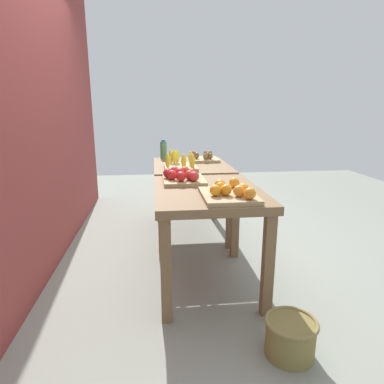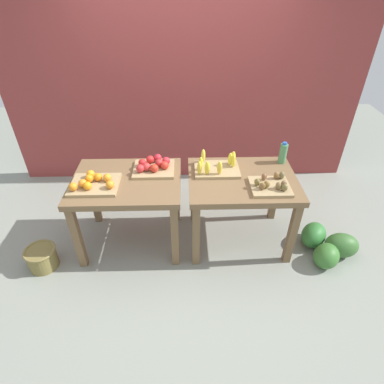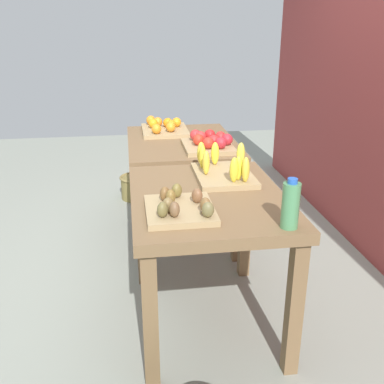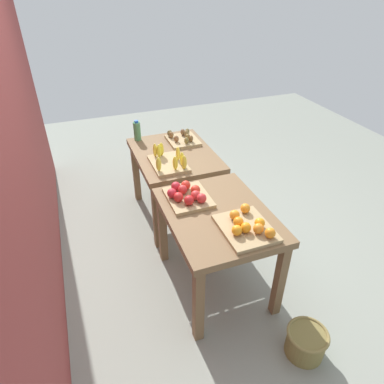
{
  "view_description": "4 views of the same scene",
  "coord_description": "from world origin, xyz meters",
  "px_view_note": "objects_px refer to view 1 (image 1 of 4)",
  "views": [
    {
      "loc": [
        -2.96,
        0.39,
        1.39
      ],
      "look_at": [
        0.09,
        0.04,
        0.6
      ],
      "focal_mm": 30.88,
      "sensor_mm": 36.0,
      "label": 1
    },
    {
      "loc": [
        0.01,
        -2.51,
        2.46
      ],
      "look_at": [
        0.07,
        0.05,
        0.6
      ],
      "focal_mm": 29.48,
      "sensor_mm": 36.0,
      "label": 2
    },
    {
      "loc": [
        2.7,
        -0.39,
        1.65
      ],
      "look_at": [
        0.03,
        -0.01,
        0.6
      ],
      "focal_mm": 41.87,
      "sensor_mm": 36.0,
      "label": 3
    },
    {
      "loc": [
        -2.53,
        0.95,
        2.4
      ],
      "look_at": [
        0.04,
        -0.0,
        0.62
      ],
      "focal_mm": 32.14,
      "sensor_mm": 36.0,
      "label": 4
    }
  ],
  "objects_px": {
    "banana_crate": "(181,164)",
    "wicker_basket": "(290,337)",
    "display_table_right": "(191,175)",
    "orange_bin": "(229,193)",
    "apple_bin": "(183,177)",
    "display_table_left": "(207,204)",
    "kiwi_bin": "(204,158)",
    "water_bottle": "(164,150)",
    "watermelon_pile": "(202,200)"
  },
  "relations": [
    {
      "from": "display_table_right",
      "to": "kiwi_bin",
      "type": "height_order",
      "value": "kiwi_bin"
    },
    {
      "from": "orange_bin",
      "to": "kiwi_bin",
      "type": "bearing_deg",
      "value": -2.29
    },
    {
      "from": "display_table_right",
      "to": "wicker_basket",
      "type": "relative_size",
      "value": 3.43
    },
    {
      "from": "kiwi_bin",
      "to": "banana_crate",
      "type": "bearing_deg",
      "value": 146.98
    },
    {
      "from": "orange_bin",
      "to": "water_bottle",
      "type": "height_order",
      "value": "water_bottle"
    },
    {
      "from": "orange_bin",
      "to": "water_bottle",
      "type": "bearing_deg",
      "value": 12.0
    },
    {
      "from": "orange_bin",
      "to": "apple_bin",
      "type": "relative_size",
      "value": 1.1
    },
    {
      "from": "apple_bin",
      "to": "banana_crate",
      "type": "xyz_separation_m",
      "value": [
        0.62,
        -0.03,
        0.0
      ]
    },
    {
      "from": "apple_bin",
      "to": "water_bottle",
      "type": "height_order",
      "value": "water_bottle"
    },
    {
      "from": "banana_crate",
      "to": "display_table_left",
      "type": "bearing_deg",
      "value": -171.32
    },
    {
      "from": "kiwi_bin",
      "to": "water_bottle",
      "type": "height_order",
      "value": "water_bottle"
    },
    {
      "from": "apple_bin",
      "to": "wicker_basket",
      "type": "distance_m",
      "value": 1.42
    },
    {
      "from": "display_table_right",
      "to": "water_bottle",
      "type": "distance_m",
      "value": 0.57
    },
    {
      "from": "display_table_left",
      "to": "watermelon_pile",
      "type": "xyz_separation_m",
      "value": [
        2.02,
        -0.25,
        -0.55
      ]
    },
    {
      "from": "apple_bin",
      "to": "wicker_basket",
      "type": "xyz_separation_m",
      "value": [
        -1.11,
        -0.52,
        -0.71
      ]
    },
    {
      "from": "kiwi_bin",
      "to": "watermelon_pile",
      "type": "bearing_deg",
      "value": -6.97
    },
    {
      "from": "display_table_right",
      "to": "banana_crate",
      "type": "relative_size",
      "value": 2.36
    },
    {
      "from": "orange_bin",
      "to": "apple_bin",
      "type": "height_order",
      "value": "apple_bin"
    },
    {
      "from": "banana_crate",
      "to": "kiwi_bin",
      "type": "height_order",
      "value": "banana_crate"
    },
    {
      "from": "display_table_right",
      "to": "watermelon_pile",
      "type": "bearing_deg",
      "value": -15.81
    },
    {
      "from": "display_table_right",
      "to": "water_bottle",
      "type": "bearing_deg",
      "value": 32.55
    },
    {
      "from": "orange_bin",
      "to": "wicker_basket",
      "type": "height_order",
      "value": "orange_bin"
    },
    {
      "from": "kiwi_bin",
      "to": "display_table_left",
      "type": "bearing_deg",
      "value": 172.72
    },
    {
      "from": "kiwi_bin",
      "to": "water_bottle",
      "type": "bearing_deg",
      "value": 64.55
    },
    {
      "from": "display_table_left",
      "to": "kiwi_bin",
      "type": "bearing_deg",
      "value": -7.28
    },
    {
      "from": "display_table_left",
      "to": "kiwi_bin",
      "type": "distance_m",
      "value": 1.37
    },
    {
      "from": "kiwi_bin",
      "to": "wicker_basket",
      "type": "height_order",
      "value": "kiwi_bin"
    },
    {
      "from": "display_table_left",
      "to": "water_bottle",
      "type": "height_order",
      "value": "water_bottle"
    },
    {
      "from": "display_table_right",
      "to": "watermelon_pile",
      "type": "relative_size",
      "value": 1.52
    },
    {
      "from": "display_table_right",
      "to": "water_bottle",
      "type": "xyz_separation_m",
      "value": [
        0.44,
        0.28,
        0.22
      ]
    },
    {
      "from": "banana_crate",
      "to": "wicker_basket",
      "type": "bearing_deg",
      "value": -164.38
    },
    {
      "from": "display_table_left",
      "to": "kiwi_bin",
      "type": "xyz_separation_m",
      "value": [
        1.35,
        -0.17,
        0.15
      ]
    },
    {
      "from": "watermelon_pile",
      "to": "wicker_basket",
      "type": "height_order",
      "value": "watermelon_pile"
    },
    {
      "from": "orange_bin",
      "to": "watermelon_pile",
      "type": "relative_size",
      "value": 0.64
    },
    {
      "from": "display_table_left",
      "to": "banana_crate",
      "type": "xyz_separation_m",
      "value": [
        0.88,
        0.13,
        0.16
      ]
    },
    {
      "from": "apple_bin",
      "to": "banana_crate",
      "type": "distance_m",
      "value": 0.62
    },
    {
      "from": "banana_crate",
      "to": "watermelon_pile",
      "type": "bearing_deg",
      "value": -18.78
    },
    {
      "from": "display_table_left",
      "to": "orange_bin",
      "type": "height_order",
      "value": "orange_bin"
    },
    {
      "from": "water_bottle",
      "to": "wicker_basket",
      "type": "height_order",
      "value": "water_bottle"
    },
    {
      "from": "banana_crate",
      "to": "wicker_basket",
      "type": "xyz_separation_m",
      "value": [
        -1.73,
        -0.48,
        -0.72
      ]
    },
    {
      "from": "banana_crate",
      "to": "water_bottle",
      "type": "xyz_separation_m",
      "value": [
        0.69,
        0.15,
        0.06
      ]
    },
    {
      "from": "orange_bin",
      "to": "water_bottle",
      "type": "relative_size",
      "value": 1.93
    },
    {
      "from": "apple_bin",
      "to": "kiwi_bin",
      "type": "height_order",
      "value": "apple_bin"
    },
    {
      "from": "water_bottle",
      "to": "display_table_left",
      "type": "bearing_deg",
      "value": -169.74
    },
    {
      "from": "display_table_right",
      "to": "banana_crate",
      "type": "distance_m",
      "value": 0.32
    },
    {
      "from": "display_table_left",
      "to": "display_table_right",
      "type": "bearing_deg",
      "value": 0.0
    },
    {
      "from": "display_table_left",
      "to": "apple_bin",
      "type": "distance_m",
      "value": 0.35
    },
    {
      "from": "orange_bin",
      "to": "banana_crate",
      "type": "relative_size",
      "value": 1.0
    },
    {
      "from": "display_table_left",
      "to": "banana_crate",
      "type": "distance_m",
      "value": 0.9
    },
    {
      "from": "apple_bin",
      "to": "kiwi_bin",
      "type": "xyz_separation_m",
      "value": [
        1.09,
        -0.34,
        -0.01
      ]
    }
  ]
}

